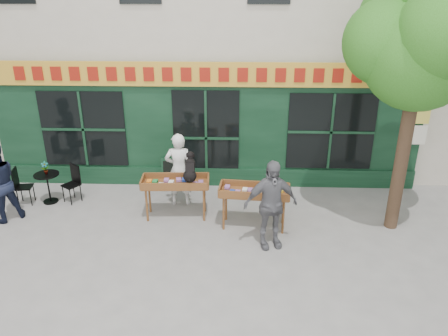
{
  "coord_description": "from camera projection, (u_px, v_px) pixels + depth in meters",
  "views": [
    {
      "loc": [
        0.85,
        -8.38,
        5.08
      ],
      "look_at": [
        0.53,
        0.5,
        1.28
      ],
      "focal_mm": 35.0,
      "sensor_mm": 36.0,
      "label": 1
    }
  ],
  "objects": [
    {
      "name": "bistro_table",
      "position": [
        48.0,
        182.0,
        10.72
      ],
      "size": [
        0.6,
        0.6,
        0.76
      ],
      "color": "black",
      "rests_on": "ground"
    },
    {
      "name": "potted_plant",
      "position": [
        45.0,
        168.0,
        10.57
      ],
      "size": [
        0.2,
        0.18,
        0.33
      ],
      "primitive_type": "imported",
      "rotation": [
        0.0,
        0.0,
        0.43
      ],
      "color": "gray",
      "rests_on": "bistro_table"
    },
    {
      "name": "bistro_chair_right",
      "position": [
        73.0,
        180.0,
        10.81
      ],
      "size": [
        0.5,
        0.51,
        0.95
      ],
      "rotation": [
        0.0,
        0.0,
        -0.62
      ],
      "color": "black",
      "rests_on": "ground"
    },
    {
      "name": "book_cart_center",
      "position": [
        175.0,
        184.0,
        9.96
      ],
      "size": [
        1.53,
        0.69,
        0.99
      ],
      "rotation": [
        0.0,
        0.0,
        0.05
      ],
      "color": "brown",
      "rests_on": "ground"
    },
    {
      "name": "man_right",
      "position": [
        270.0,
        205.0,
        8.78
      ],
      "size": [
        1.2,
        0.73,
        1.9
      ],
      "primitive_type": "imported",
      "rotation": [
        0.0,
        0.0,
        0.26
      ],
      "color": "#59595E",
      "rests_on": "ground"
    },
    {
      "name": "ground",
      "position": [
        199.0,
        229.0,
        9.73
      ],
      "size": [
        80.0,
        80.0,
        0.0
      ],
      "primitive_type": "plane",
      "color": "slate",
      "rests_on": "ground"
    },
    {
      "name": "street_tree",
      "position": [
        424.0,
        37.0,
        8.3
      ],
      "size": [
        3.05,
        2.9,
        5.6
      ],
      "color": "#382619",
      "rests_on": "ground"
    },
    {
      "name": "book_cart_right",
      "position": [
        254.0,
        193.0,
        9.53
      ],
      "size": [
        1.55,
        0.75,
        0.99
      ],
      "rotation": [
        0.0,
        0.0,
        -0.09
      ],
      "color": "brown",
      "rests_on": "ground"
    },
    {
      "name": "chalkboard",
      "position": [
        172.0,
        173.0,
        11.61
      ],
      "size": [
        0.58,
        0.26,
        0.79
      ],
      "rotation": [
        0.0,
        0.0,
        0.12
      ],
      "color": "black",
      "rests_on": "ground"
    },
    {
      "name": "dog",
      "position": [
        190.0,
        167.0,
        9.71
      ],
      "size": [
        0.37,
        0.62,
        0.6
      ],
      "primitive_type": null,
      "rotation": [
        0.0,
        0.0,
        0.05
      ],
      "color": "black",
      "rests_on": "book_cart_center"
    },
    {
      "name": "woman",
      "position": [
        179.0,
        170.0,
        10.52
      ],
      "size": [
        0.69,
        0.47,
        1.83
      ],
      "primitive_type": "imported",
      "rotation": [
        0.0,
        0.0,
        3.19
      ],
      "color": "white",
      "rests_on": "ground"
    },
    {
      "name": "bistro_chair_left",
      "position": [
        20.0,
        183.0,
        10.63
      ],
      "size": [
        0.42,
        0.42,
        0.95
      ],
      "rotation": [
        0.0,
        0.0,
        1.74
      ],
      "color": "black",
      "rests_on": "ground"
    }
  ]
}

